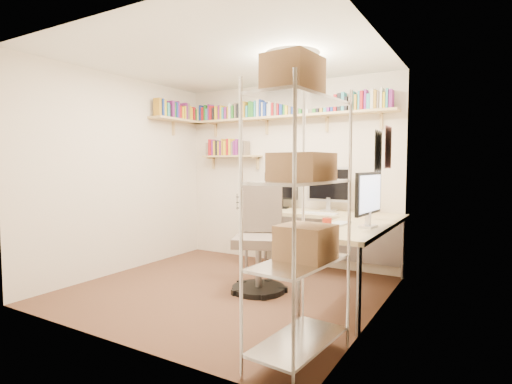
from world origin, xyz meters
TOP-DOWN VIEW (x-y plane):
  - ground at (0.00, 0.00)m, footprint 3.20×3.20m
  - room_shell at (0.00, 0.00)m, footprint 3.24×3.04m
  - wall_shelves at (-0.42, 1.29)m, footprint 3.12×1.09m
  - corner_desk at (0.70, 0.93)m, footprint 2.08×1.98m
  - office_chair at (0.32, 0.20)m, footprint 0.67×0.68m
  - wire_rack at (1.36, -1.05)m, footprint 0.48×0.86m

SIDE VIEW (x-z plane):
  - ground at x=0.00m, z-range 0.00..0.00m
  - office_chair at x=0.32m, z-range -0.09..1.07m
  - corner_desk at x=0.70m, z-range 0.10..1.44m
  - wire_rack at x=1.36m, z-range 0.23..2.30m
  - room_shell at x=0.00m, z-range 0.29..2.81m
  - wall_shelves at x=-0.42m, z-range 1.63..2.43m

